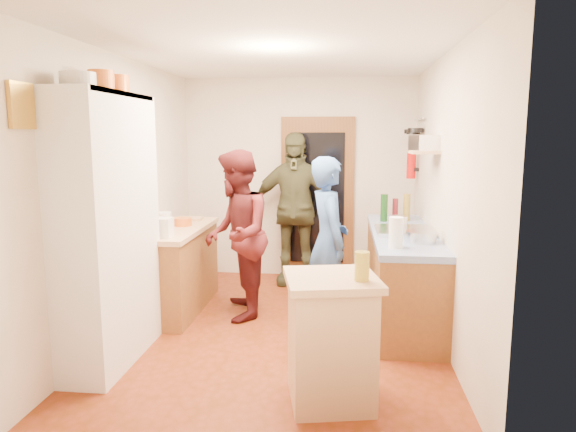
% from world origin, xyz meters
% --- Properties ---
extents(floor, '(3.00, 4.00, 0.02)m').
position_xyz_m(floor, '(0.00, 0.00, -0.01)').
color(floor, maroon).
rests_on(floor, ground).
extents(ceiling, '(3.00, 4.00, 0.02)m').
position_xyz_m(ceiling, '(0.00, 0.00, 2.61)').
color(ceiling, silver).
rests_on(ceiling, ground).
extents(wall_back, '(3.00, 0.02, 2.60)m').
position_xyz_m(wall_back, '(0.00, 2.01, 1.30)').
color(wall_back, beige).
rests_on(wall_back, ground).
extents(wall_front, '(3.00, 0.02, 2.60)m').
position_xyz_m(wall_front, '(0.00, -2.01, 1.30)').
color(wall_front, beige).
rests_on(wall_front, ground).
extents(wall_left, '(0.02, 4.00, 2.60)m').
position_xyz_m(wall_left, '(-1.51, 0.00, 1.30)').
color(wall_left, beige).
rests_on(wall_left, ground).
extents(wall_right, '(0.02, 4.00, 2.60)m').
position_xyz_m(wall_right, '(1.51, 0.00, 1.30)').
color(wall_right, beige).
rests_on(wall_right, ground).
extents(door_frame, '(0.95, 0.06, 2.10)m').
position_xyz_m(door_frame, '(0.25, 1.97, 1.05)').
color(door_frame, brown).
rests_on(door_frame, ground).
extents(door_glass, '(0.70, 0.02, 1.70)m').
position_xyz_m(door_glass, '(0.25, 1.94, 1.05)').
color(door_glass, black).
rests_on(door_glass, door_frame).
extents(hutch_body, '(0.40, 1.20, 2.20)m').
position_xyz_m(hutch_body, '(-1.30, -0.80, 1.10)').
color(hutch_body, white).
rests_on(hutch_body, ground).
extents(hutch_top_shelf, '(0.40, 1.14, 0.04)m').
position_xyz_m(hutch_top_shelf, '(-1.30, -0.80, 2.18)').
color(hutch_top_shelf, white).
rests_on(hutch_top_shelf, hutch_body).
extents(plate_stack, '(0.25, 0.25, 0.10)m').
position_xyz_m(plate_stack, '(-1.30, -1.15, 2.25)').
color(plate_stack, white).
rests_on(plate_stack, hutch_top_shelf).
extents(orange_pot_a, '(0.20, 0.20, 0.16)m').
position_xyz_m(orange_pot_a, '(-1.30, -0.79, 2.28)').
color(orange_pot_a, orange).
rests_on(orange_pot_a, hutch_top_shelf).
extents(orange_pot_b, '(0.18, 0.18, 0.16)m').
position_xyz_m(orange_pot_b, '(-1.30, -0.48, 2.28)').
color(orange_pot_b, orange).
rests_on(orange_pot_b, hutch_top_shelf).
extents(left_counter_base, '(0.60, 1.40, 0.85)m').
position_xyz_m(left_counter_base, '(-1.20, 0.45, 0.42)').
color(left_counter_base, brown).
rests_on(left_counter_base, ground).
extents(left_counter_top, '(0.64, 1.44, 0.05)m').
position_xyz_m(left_counter_top, '(-1.20, 0.45, 0.88)').
color(left_counter_top, tan).
rests_on(left_counter_top, left_counter_base).
extents(toaster, '(0.25, 0.17, 0.19)m').
position_xyz_m(toaster, '(-1.15, -0.08, 0.99)').
color(toaster, white).
rests_on(toaster, left_counter_top).
extents(kettle, '(0.18, 0.18, 0.18)m').
position_xyz_m(kettle, '(-1.25, 0.34, 0.99)').
color(kettle, white).
rests_on(kettle, left_counter_top).
extents(orange_bowl, '(0.20, 0.20, 0.09)m').
position_xyz_m(orange_bowl, '(-1.12, 0.56, 0.94)').
color(orange_bowl, orange).
rests_on(orange_bowl, left_counter_top).
extents(chopping_board, '(0.32, 0.25, 0.02)m').
position_xyz_m(chopping_board, '(-1.18, 0.97, 0.91)').
color(chopping_board, tan).
rests_on(chopping_board, left_counter_top).
extents(right_counter_base, '(0.60, 2.20, 0.84)m').
position_xyz_m(right_counter_base, '(1.20, 0.50, 0.42)').
color(right_counter_base, brown).
rests_on(right_counter_base, ground).
extents(right_counter_top, '(0.62, 2.22, 0.06)m').
position_xyz_m(right_counter_top, '(1.20, 0.50, 0.87)').
color(right_counter_top, '#1A43A4').
rests_on(right_counter_top, right_counter_base).
extents(hob, '(0.55, 0.58, 0.04)m').
position_xyz_m(hob, '(1.20, 0.41, 0.92)').
color(hob, silver).
rests_on(hob, right_counter_top).
extents(pot_on_hob, '(0.18, 0.18, 0.12)m').
position_xyz_m(pot_on_hob, '(1.15, 0.50, 1.00)').
color(pot_on_hob, silver).
rests_on(pot_on_hob, hob).
extents(bottle_a, '(0.08, 0.08, 0.31)m').
position_xyz_m(bottle_a, '(1.05, 1.09, 1.06)').
color(bottle_a, '#143F14').
rests_on(bottle_a, right_counter_top).
extents(bottle_b, '(0.08, 0.08, 0.26)m').
position_xyz_m(bottle_b, '(1.18, 1.16, 1.03)').
color(bottle_b, '#591419').
rests_on(bottle_b, right_counter_top).
extents(bottle_c, '(0.08, 0.08, 0.31)m').
position_xyz_m(bottle_c, '(1.31, 1.18, 1.05)').
color(bottle_c, olive).
rests_on(bottle_c, right_counter_top).
extents(paper_towel, '(0.15, 0.15, 0.27)m').
position_xyz_m(paper_towel, '(1.05, -0.30, 1.03)').
color(paper_towel, white).
rests_on(paper_towel, right_counter_top).
extents(mixing_bowl, '(0.30, 0.30, 0.10)m').
position_xyz_m(mixing_bowl, '(1.30, -0.05, 0.95)').
color(mixing_bowl, silver).
rests_on(mixing_bowl, right_counter_top).
extents(island_base, '(0.65, 0.65, 0.86)m').
position_xyz_m(island_base, '(0.52, -1.31, 0.43)').
color(island_base, tan).
rests_on(island_base, ground).
extents(island_top, '(0.73, 0.73, 0.05)m').
position_xyz_m(island_top, '(0.52, -1.31, 0.89)').
color(island_top, tan).
rests_on(island_top, island_base).
extents(cutting_board, '(0.40, 0.34, 0.02)m').
position_xyz_m(cutting_board, '(0.47, -1.27, 0.90)').
color(cutting_board, white).
rests_on(cutting_board, island_top).
extents(oil_jar, '(0.11, 0.11, 0.19)m').
position_xyz_m(oil_jar, '(0.72, -1.40, 1.01)').
color(oil_jar, '#AD9E2D').
rests_on(oil_jar, island_top).
extents(pan_rail, '(0.02, 0.65, 0.02)m').
position_xyz_m(pan_rail, '(1.46, 1.52, 2.05)').
color(pan_rail, silver).
rests_on(pan_rail, wall_right).
extents(pan_hang_a, '(0.18, 0.18, 0.05)m').
position_xyz_m(pan_hang_a, '(1.40, 1.35, 1.92)').
color(pan_hang_a, black).
rests_on(pan_hang_a, pan_rail).
extents(pan_hang_b, '(0.16, 0.16, 0.05)m').
position_xyz_m(pan_hang_b, '(1.40, 1.55, 1.90)').
color(pan_hang_b, black).
rests_on(pan_hang_b, pan_rail).
extents(pan_hang_c, '(0.17, 0.17, 0.05)m').
position_xyz_m(pan_hang_c, '(1.40, 1.75, 1.91)').
color(pan_hang_c, black).
rests_on(pan_hang_c, pan_rail).
extents(wall_shelf, '(0.26, 0.42, 0.03)m').
position_xyz_m(wall_shelf, '(1.37, 0.45, 1.70)').
color(wall_shelf, tan).
rests_on(wall_shelf, wall_right).
extents(radio, '(0.28, 0.34, 0.15)m').
position_xyz_m(radio, '(1.37, 0.45, 1.79)').
color(radio, silver).
rests_on(radio, wall_shelf).
extents(ext_bracket, '(0.06, 0.10, 0.04)m').
position_xyz_m(ext_bracket, '(1.47, 1.70, 1.45)').
color(ext_bracket, black).
rests_on(ext_bracket, wall_right).
extents(fire_extinguisher, '(0.11, 0.11, 0.32)m').
position_xyz_m(fire_extinguisher, '(1.41, 1.70, 1.50)').
color(fire_extinguisher, red).
rests_on(fire_extinguisher, wall_right).
extents(picture_frame, '(0.03, 0.25, 0.30)m').
position_xyz_m(picture_frame, '(-1.48, -1.55, 2.05)').
color(picture_frame, gold).
rests_on(picture_frame, wall_left).
extents(person_hob, '(0.56, 0.70, 1.66)m').
position_xyz_m(person_hob, '(0.49, 0.23, 0.83)').
color(person_hob, '#34589B').
rests_on(person_hob, ground).
extents(person_left, '(0.80, 0.94, 1.73)m').
position_xyz_m(person_left, '(-0.46, 0.36, 0.86)').
color(person_left, '#4C1618').
rests_on(person_left, ground).
extents(person_back, '(1.14, 0.53, 1.90)m').
position_xyz_m(person_back, '(-0.01, 1.59, 0.95)').
color(person_back, '#3D3E25').
rests_on(person_back, ground).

